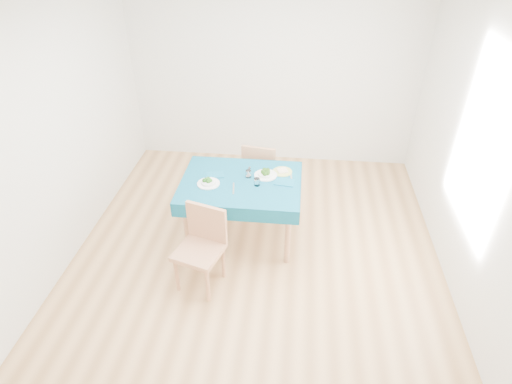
# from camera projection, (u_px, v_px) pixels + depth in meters

# --- Properties ---
(room_shell) EXTENTS (4.02, 4.52, 2.73)m
(room_shell) POSITION_uv_depth(u_px,v_px,m) (256.00, 148.00, 3.99)
(room_shell) COLOR #A17343
(room_shell) RESTS_ON ground
(table) EXTENTS (1.29, 0.98, 0.76)m
(table) POSITION_uv_depth(u_px,v_px,m) (242.00, 210.00, 4.81)
(table) COLOR navy
(table) RESTS_ON ground
(chair_near) EXTENTS (0.54, 0.57, 1.06)m
(chair_near) POSITION_uv_depth(u_px,v_px,m) (198.00, 244.00, 4.10)
(chair_near) COLOR #AD7651
(chair_near) RESTS_ON ground
(chair_far) EXTENTS (0.48, 0.51, 1.03)m
(chair_far) POSITION_uv_depth(u_px,v_px,m) (262.00, 164.00, 5.38)
(chair_far) COLOR #AD7651
(chair_far) RESTS_ON ground
(bowl_near) EXTENTS (0.24, 0.24, 0.07)m
(bowl_near) POSITION_uv_depth(u_px,v_px,m) (208.00, 181.00, 4.54)
(bowl_near) COLOR white
(bowl_near) RESTS_ON table
(bowl_far) EXTENTS (0.25, 0.25, 0.08)m
(bowl_far) POSITION_uv_depth(u_px,v_px,m) (266.00, 173.00, 4.67)
(bowl_far) COLOR white
(bowl_far) RESTS_ON table
(fork_near) EXTENTS (0.06, 0.20, 0.00)m
(fork_near) POSITION_uv_depth(u_px,v_px,m) (205.00, 185.00, 4.54)
(fork_near) COLOR silver
(fork_near) RESTS_ON table
(knife_near) EXTENTS (0.05, 0.22, 0.00)m
(knife_near) POSITION_uv_depth(u_px,v_px,m) (234.00, 188.00, 4.48)
(knife_near) COLOR silver
(knife_near) RESTS_ON table
(fork_far) EXTENTS (0.03, 0.19, 0.00)m
(fork_far) POSITION_uv_depth(u_px,v_px,m) (248.00, 172.00, 4.76)
(fork_far) COLOR silver
(fork_far) RESTS_ON table
(knife_far) EXTENTS (0.04, 0.23, 0.00)m
(knife_far) POSITION_uv_depth(u_px,v_px,m) (291.00, 180.00, 4.62)
(knife_far) COLOR silver
(knife_far) RESTS_ON table
(napkin_near) EXTENTS (0.21, 0.17, 0.01)m
(napkin_near) POSITION_uv_depth(u_px,v_px,m) (215.00, 175.00, 4.70)
(napkin_near) COLOR #0D5571
(napkin_near) RESTS_ON table
(napkin_far) EXTENTS (0.23, 0.17, 0.01)m
(napkin_far) POSITION_uv_depth(u_px,v_px,m) (284.00, 182.00, 4.58)
(napkin_far) COLOR #0D5571
(napkin_far) RESTS_ON table
(tumbler_center) EXTENTS (0.06, 0.06, 0.08)m
(tumbler_center) POSITION_uv_depth(u_px,v_px,m) (248.00, 174.00, 4.65)
(tumbler_center) COLOR white
(tumbler_center) RESTS_ON table
(tumbler_side) EXTENTS (0.06, 0.06, 0.08)m
(tumbler_side) POSITION_uv_depth(u_px,v_px,m) (257.00, 182.00, 4.51)
(tumbler_side) COLOR white
(tumbler_side) RESTS_ON table
(side_plate) EXTENTS (0.22, 0.22, 0.01)m
(side_plate) POSITION_uv_depth(u_px,v_px,m) (282.00, 172.00, 4.76)
(side_plate) COLOR #BDC560
(side_plate) RESTS_ON table
(bread_slice) EXTENTS (0.14, 0.14, 0.02)m
(bread_slice) POSITION_uv_depth(u_px,v_px,m) (282.00, 171.00, 4.75)
(bread_slice) COLOR beige
(bread_slice) RESTS_ON side_plate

